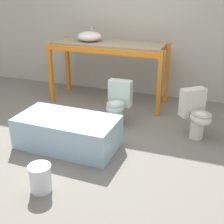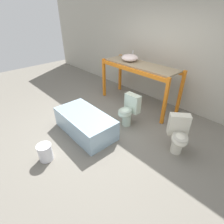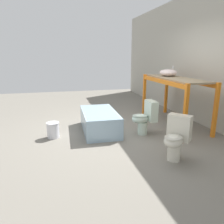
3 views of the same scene
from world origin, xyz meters
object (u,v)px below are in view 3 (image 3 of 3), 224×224
Objects in this scene: toilet_near at (145,117)px; bucket_white at (53,130)px; toilet_far at (176,137)px; bathtub_main at (99,120)px; sink_basin at (168,73)px.

bucket_white is at bearing -97.78° from toilet_near.
toilet_near and toilet_far have the same top height.
toilet_far is at bearing 30.93° from bathtub_main.
sink_basin is 0.32× the size of bathtub_main.
sink_basin is 3.14m from bucket_white.
bucket_white is (0.64, -2.89, -1.06)m from sink_basin.
toilet_near reaches higher than bucket_white.
toilet_far is at bearing 0.68° from toilet_near.
sink_basin reaches higher than bucket_white.
toilet_near reaches higher than bathtub_main.
bucket_white is at bearing -78.34° from bathtub_main.
sink_basin is 0.63× the size of toilet_near.
toilet_far is (1.23, 0.02, 0.00)m from toilet_near.
sink_basin is 1.56m from toilet_near.
toilet_near is 1.23m from toilet_far.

